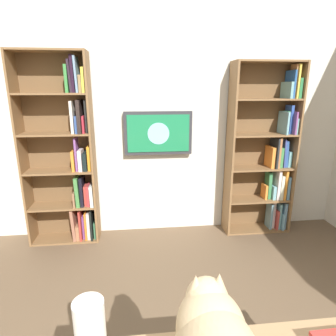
{
  "coord_description": "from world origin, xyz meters",
  "views": [
    {
      "loc": [
        0.29,
        1.1,
        1.72
      ],
      "look_at": [
        0.06,
        -1.03,
        1.12
      ],
      "focal_mm": 30.6,
      "sensor_mm": 36.0,
      "label": 1
    }
  ],
  "objects": [
    {
      "name": "bookshelf_right",
      "position": [
        1.05,
        -2.06,
        0.98
      ],
      "size": [
        0.76,
        0.28,
        2.09
      ],
      "color": "brown",
      "rests_on": "ground"
    },
    {
      "name": "bookshelf_left",
      "position": [
        -1.25,
        -2.06,
        0.95
      ],
      "size": [
        0.78,
        0.28,
        2.01
      ],
      "color": "brown",
      "rests_on": "ground"
    },
    {
      "name": "paper_towel_roll",
      "position": [
        0.48,
        0.26,
        0.88
      ],
      "size": [
        0.11,
        0.11,
        0.27
      ],
      "primitive_type": "cylinder",
      "color": "white",
      "rests_on": "desk"
    },
    {
      "name": "wall_mounted_tv",
      "position": [
        0.05,
        -2.15,
        1.22
      ],
      "size": [
        0.77,
        0.07,
        0.49
      ],
      "color": "#333338"
    },
    {
      "name": "wall_back",
      "position": [
        0.0,
        -2.23,
        1.35
      ],
      "size": [
        4.52,
        0.06,
        2.7
      ],
      "primitive_type": "cube",
      "color": "silver",
      "rests_on": "ground"
    }
  ]
}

